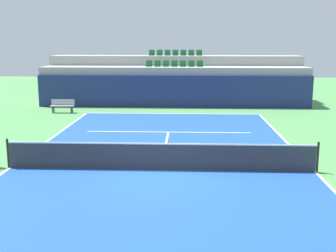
% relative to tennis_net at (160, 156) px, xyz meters
% --- Properties ---
extents(ground_plane, '(80.00, 80.00, 0.00)m').
position_rel_tennis_net_xyz_m(ground_plane, '(0.00, 0.00, -0.51)').
color(ground_plane, '#4C8C4C').
extents(court_surface, '(11.00, 24.00, 0.01)m').
position_rel_tennis_net_xyz_m(court_surface, '(0.00, 0.00, -0.50)').
color(court_surface, '#1E4C99').
rests_on(court_surface, ground_plane).
extents(baseline_far, '(11.00, 0.10, 0.00)m').
position_rel_tennis_net_xyz_m(baseline_far, '(0.00, 11.95, -0.50)').
color(baseline_far, white).
rests_on(baseline_far, court_surface).
extents(sideline_left, '(0.10, 24.00, 0.00)m').
position_rel_tennis_net_xyz_m(sideline_left, '(-5.45, 0.00, -0.50)').
color(sideline_left, white).
rests_on(sideline_left, court_surface).
extents(sideline_right, '(0.10, 24.00, 0.00)m').
position_rel_tennis_net_xyz_m(sideline_right, '(5.45, 0.00, -0.50)').
color(sideline_right, white).
rests_on(sideline_right, court_surface).
extents(service_line_far, '(8.26, 0.10, 0.00)m').
position_rel_tennis_net_xyz_m(service_line_far, '(0.00, 6.40, -0.50)').
color(service_line_far, white).
rests_on(service_line_far, court_surface).
extents(centre_service_line, '(0.10, 6.40, 0.00)m').
position_rel_tennis_net_xyz_m(centre_service_line, '(0.00, 3.20, -0.50)').
color(centre_service_line, white).
rests_on(centre_service_line, court_surface).
extents(back_wall, '(18.83, 0.30, 2.20)m').
position_rel_tennis_net_xyz_m(back_wall, '(0.00, 14.62, 0.59)').
color(back_wall, navy).
rests_on(back_wall, ground_plane).
extents(stands_tier_lower, '(18.83, 2.40, 2.72)m').
position_rel_tennis_net_xyz_m(stands_tier_lower, '(0.00, 15.97, 0.85)').
color(stands_tier_lower, '#9E9E99').
rests_on(stands_tier_lower, ground_plane).
extents(stands_tier_upper, '(18.83, 2.40, 3.42)m').
position_rel_tennis_net_xyz_m(stands_tier_upper, '(0.00, 18.37, 1.20)').
color(stands_tier_upper, '#9E9E99').
rests_on(stands_tier_upper, ground_plane).
extents(seating_row_lower, '(4.08, 0.44, 0.44)m').
position_rel_tennis_net_xyz_m(seating_row_lower, '(-0.00, 16.07, 2.34)').
color(seating_row_lower, '#1E6633').
rests_on(seating_row_lower, stands_tier_lower).
extents(seating_row_upper, '(4.08, 0.44, 0.44)m').
position_rel_tennis_net_xyz_m(seating_row_upper, '(-0.00, 18.47, 3.04)').
color(seating_row_upper, '#1E6633').
rests_on(seating_row_upper, stands_tier_upper).
extents(tennis_net, '(11.08, 0.08, 1.07)m').
position_rel_tennis_net_xyz_m(tennis_net, '(0.00, 0.00, 0.00)').
color(tennis_net, black).
rests_on(tennis_net, court_surface).
extents(player_bench, '(1.50, 0.40, 0.85)m').
position_rel_tennis_net_xyz_m(player_bench, '(-7.03, 12.08, -0.00)').
color(player_bench, '#99999E').
rests_on(player_bench, ground_plane).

